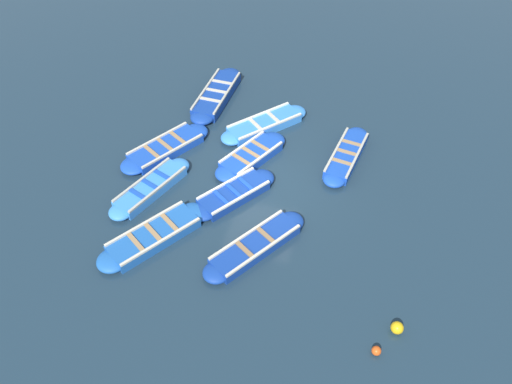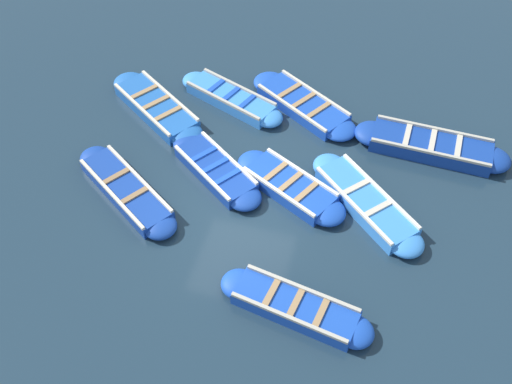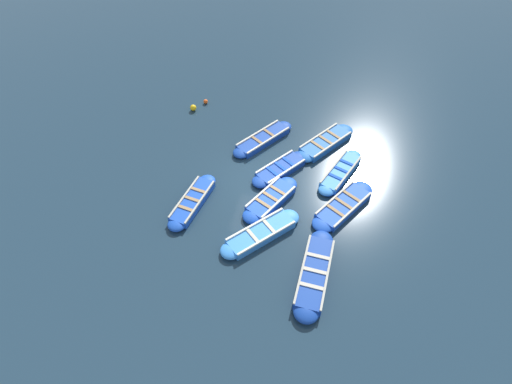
% 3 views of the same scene
% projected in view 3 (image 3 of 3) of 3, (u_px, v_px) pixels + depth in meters
% --- Properties ---
extents(ground_plane, '(120.00, 120.00, 0.00)m').
position_uv_depth(ground_plane, '(260.00, 182.00, 18.28)').
color(ground_plane, '#1C303F').
extents(boat_outer_left, '(3.55, 2.77, 0.38)m').
position_uv_depth(boat_outer_left, '(263.00, 139.00, 20.05)').
color(boat_outer_left, navy).
rests_on(boat_outer_left, ground).
extents(boat_bow_out, '(3.12, 2.59, 0.38)m').
position_uv_depth(boat_bow_out, '(280.00, 169.00, 18.63)').
color(boat_bow_out, navy).
rests_on(boat_bow_out, ground).
extents(boat_stern_in, '(4.10, 1.17, 0.45)m').
position_uv_depth(boat_stern_in, '(314.00, 274.00, 14.89)').
color(boat_stern_in, navy).
rests_on(boat_stern_in, ground).
extents(boat_end_of_row, '(3.62, 2.91, 0.39)m').
position_uv_depth(boat_end_of_row, '(325.00, 143.00, 19.86)').
color(boat_end_of_row, '#1E59AD').
rests_on(boat_end_of_row, ground).
extents(boat_inner_gap, '(3.62, 2.75, 0.37)m').
position_uv_depth(boat_inner_gap, '(343.00, 206.00, 17.14)').
color(boat_inner_gap, '#1947B7').
rests_on(boat_inner_gap, ground).
extents(boat_centre, '(3.49, 2.00, 0.38)m').
position_uv_depth(boat_centre, '(341.00, 172.00, 18.49)').
color(boat_centre, '#3884E0').
rests_on(boat_centre, ground).
extents(boat_broadside, '(3.52, 1.36, 0.39)m').
position_uv_depth(boat_broadside, '(193.00, 202.00, 17.28)').
color(boat_broadside, '#1947B7').
rests_on(boat_broadside, ground).
extents(boat_outer_right, '(3.34, 3.13, 0.40)m').
position_uv_depth(boat_outer_right, '(261.00, 233.00, 16.14)').
color(boat_outer_right, '#3884E0').
rests_on(boat_outer_right, ground).
extents(boat_near_quay, '(3.30, 2.29, 0.39)m').
position_uv_depth(boat_near_quay, '(271.00, 199.00, 17.37)').
color(boat_near_quay, '#1947B7').
rests_on(boat_near_quay, ground).
extents(buoy_orange_near, '(0.25, 0.25, 0.25)m').
position_uv_depth(buoy_orange_near, '(206.00, 102.00, 22.24)').
color(buoy_orange_near, '#E05119').
rests_on(buoy_orange_near, ground).
extents(buoy_yellow_far, '(0.34, 0.34, 0.34)m').
position_uv_depth(buoy_yellow_far, '(193.00, 108.00, 21.78)').
color(buoy_yellow_far, '#EAB214').
rests_on(buoy_yellow_far, ground).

